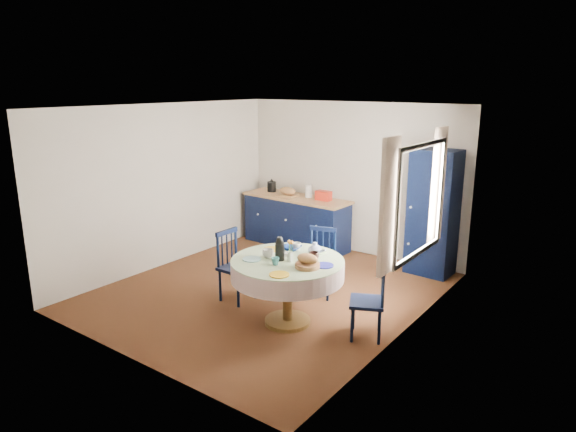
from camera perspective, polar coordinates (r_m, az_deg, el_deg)
name	(u,v)px	position (r m, az deg, el deg)	size (l,w,h in m)	color
floor	(268,291)	(7.18, -2.19, -8.32)	(4.50, 4.50, 0.00)	black
ceiling	(266,107)	(6.61, -2.41, 12.04)	(4.50, 4.50, 0.00)	white
wall_back	(351,178)	(8.62, 7.06, 4.19)	(4.00, 0.02, 2.50)	silver
wall_left	(166,186)	(8.16, -13.39, 3.30)	(0.02, 4.50, 2.50)	silver
wall_right	(410,228)	(5.79, 13.40, -1.27)	(0.02, 4.50, 2.50)	silver
window	(418,198)	(6.02, 14.27, 1.95)	(0.10, 1.74, 1.45)	white
kitchen_counter	(296,220)	(8.97, 0.91, -0.50)	(2.00, 0.69, 1.12)	black
pantry_cabinet	(433,213)	(7.85, 15.82, 0.35)	(0.68, 0.50, 1.87)	black
dining_table	(288,270)	(6.02, 0.01, -6.01)	(1.32, 1.32, 1.08)	#4F3216
chair_left	(235,265)	(6.79, -5.89, -5.47)	(0.40, 0.42, 0.93)	black
chair_far	(320,262)	(6.94, 3.57, -5.08)	(0.50, 0.49, 0.91)	black
chair_right	(370,300)	(5.86, 9.13, -9.24)	(0.51, 0.52, 0.88)	black
mug_a	(268,253)	(6.04, -2.23, -4.16)	(0.13, 0.13, 0.10)	silver
mug_b	(275,261)	(5.80, -1.42, -5.06)	(0.09, 0.09, 0.09)	teal
mug_c	(314,256)	(5.97, 2.90, -4.45)	(0.12, 0.12, 0.09)	black
mug_d	(297,247)	(6.28, 0.97, -3.43)	(0.10, 0.10, 0.10)	silver
cobalt_bowl	(291,248)	(6.30, 0.39, -3.58)	(0.23, 0.23, 0.06)	navy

